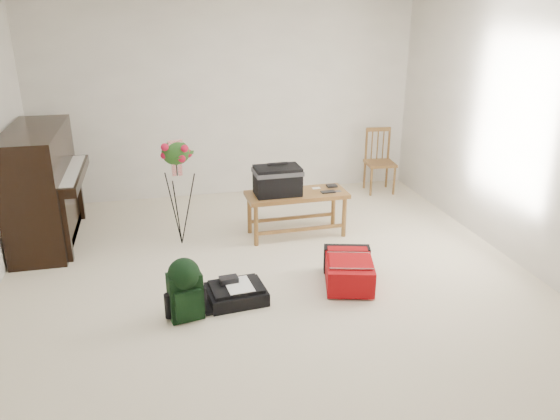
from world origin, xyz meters
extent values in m
cube|color=beige|center=(0.00, 0.00, 0.00)|extent=(5.00, 5.50, 0.01)
cube|color=white|center=(0.00, 2.75, 1.25)|extent=(5.00, 0.04, 2.50)
cube|color=white|center=(2.50, 0.00, 1.25)|extent=(0.04, 5.50, 2.50)
cube|color=black|center=(-2.20, 1.60, 0.62)|extent=(0.55, 1.50, 1.25)
cube|color=black|center=(-1.90, 1.60, 0.73)|extent=(0.28, 1.30, 0.10)
cube|color=white|center=(-1.90, 1.60, 0.78)|extent=(0.22, 1.20, 0.02)
cube|color=black|center=(-2.15, 1.60, 0.05)|extent=(0.45, 1.30, 0.10)
cube|color=brown|center=(0.51, 1.13, 0.48)|extent=(1.12, 0.47, 0.04)
cylinder|color=brown|center=(0.00, 0.95, 0.23)|extent=(0.05, 0.05, 0.46)
cylinder|color=brown|center=(0.00, 1.30, 0.23)|extent=(0.05, 0.05, 0.46)
cylinder|color=brown|center=(1.01, 0.95, 0.23)|extent=(0.05, 0.05, 0.46)
cylinder|color=brown|center=(1.01, 1.30, 0.23)|extent=(0.05, 0.05, 0.46)
cube|color=brown|center=(2.01, 2.33, 0.40)|extent=(0.41, 0.41, 0.04)
cylinder|color=brown|center=(1.85, 2.17, 0.19)|extent=(0.03, 0.03, 0.39)
cylinder|color=brown|center=(1.85, 2.49, 0.19)|extent=(0.03, 0.03, 0.39)
cylinder|color=brown|center=(2.17, 2.17, 0.19)|extent=(0.03, 0.03, 0.39)
cylinder|color=brown|center=(2.17, 2.49, 0.19)|extent=(0.03, 0.03, 0.39)
cube|color=brown|center=(2.01, 2.49, 0.84)|extent=(0.34, 0.07, 0.05)
cylinder|color=brown|center=(1.85, 2.49, 0.63)|extent=(0.03, 0.03, 0.47)
cylinder|color=brown|center=(2.17, 2.49, 0.63)|extent=(0.03, 0.03, 0.47)
cube|color=#9F0A06|center=(0.68, -0.11, 0.14)|extent=(0.57, 0.72, 0.24)
cube|color=black|center=(0.68, 0.13, 0.14)|extent=(0.46, 0.25, 0.26)
cube|color=#9F0A06|center=(0.68, -0.16, 0.27)|extent=(0.46, 0.44, 0.02)
cube|color=silver|center=(0.68, -0.34, 0.27)|extent=(0.38, 0.11, 0.01)
cube|color=black|center=(-0.38, -0.17, 0.06)|extent=(0.54, 0.45, 0.12)
cube|color=black|center=(-0.38, -0.17, 0.14)|extent=(0.47, 0.38, 0.03)
cube|color=white|center=(-0.36, -0.19, 0.16)|extent=(0.25, 0.32, 0.01)
cube|color=black|center=(-0.43, -0.11, 0.19)|extent=(0.17, 0.12, 0.05)
cube|color=black|center=(-0.83, -0.36, 0.21)|extent=(0.30, 0.21, 0.41)
cube|color=black|center=(-0.83, -0.46, 0.18)|extent=(0.22, 0.08, 0.24)
sphere|color=black|center=(-0.83, -0.36, 0.41)|extent=(0.26, 0.26, 0.26)
cube|color=black|center=(-0.90, -0.27, 0.20)|extent=(0.04, 0.03, 0.36)
cube|color=black|center=(-0.77, -0.27, 0.20)|extent=(0.04, 0.03, 0.36)
cylinder|color=black|center=(-0.78, 1.18, 0.93)|extent=(0.01, 0.01, 0.31)
ellipsoid|color=#235019|center=(-0.78, 1.18, 1.02)|extent=(0.29, 0.21, 0.27)
cube|color=red|center=(-0.78, 1.16, 1.11)|extent=(0.15, 0.07, 0.08)
camera|label=1|loc=(-0.97, -4.38, 2.48)|focal=35.00mm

